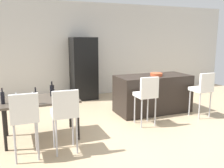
% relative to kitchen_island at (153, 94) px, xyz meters
% --- Properties ---
extents(ground_plane, '(10.00, 10.00, 0.00)m').
position_rel_kitchen_island_xyz_m(ground_plane, '(-0.72, -0.63, -0.46)').
color(ground_plane, tan).
extents(back_wall, '(10.00, 0.12, 2.90)m').
position_rel_kitchen_island_xyz_m(back_wall, '(-0.72, 2.41, 0.99)').
color(back_wall, beige).
rests_on(back_wall, ground_plane).
extents(kitchen_island, '(1.82, 0.84, 0.92)m').
position_rel_kitchen_island_xyz_m(kitchen_island, '(0.00, 0.00, 0.00)').
color(kitchen_island, black).
rests_on(kitchen_island, ground_plane).
extents(bar_chair_left, '(0.41, 0.41, 1.05)m').
position_rel_kitchen_island_xyz_m(bar_chair_left, '(-0.64, -0.80, 0.24)').
color(bar_chair_left, white).
rests_on(bar_chair_left, ground_plane).
extents(bar_chair_middle, '(0.42, 0.42, 1.05)m').
position_rel_kitchen_island_xyz_m(bar_chair_middle, '(0.84, -0.80, 0.24)').
color(bar_chair_middle, white).
rests_on(bar_chair_middle, ground_plane).
extents(dining_table, '(1.34, 0.78, 0.74)m').
position_rel_kitchen_island_xyz_m(dining_table, '(-2.75, -0.65, 0.21)').
color(dining_table, '#4C4238').
rests_on(dining_table, ground_plane).
extents(dining_chair_near, '(0.40, 0.40, 1.05)m').
position_rel_kitchen_island_xyz_m(dining_chair_near, '(-3.05, -1.40, 0.24)').
color(dining_chair_near, white).
rests_on(dining_chair_near, ground_plane).
extents(dining_chair_far, '(0.41, 0.41, 1.05)m').
position_rel_kitchen_island_xyz_m(dining_chair_far, '(-2.45, -1.40, 0.24)').
color(dining_chair_far, white).
rests_on(dining_chair_far, ground_plane).
extents(wine_bottle_right, '(0.08, 0.08, 0.28)m').
position_rel_kitchen_island_xyz_m(wine_bottle_right, '(-2.51, -0.49, 0.39)').
color(wine_bottle_right, black).
rests_on(wine_bottle_right, dining_table).
extents(wine_bottle_middle, '(0.07, 0.07, 0.29)m').
position_rel_kitchen_island_xyz_m(wine_bottle_middle, '(-2.85, -0.95, 0.39)').
color(wine_bottle_middle, black).
rests_on(wine_bottle_middle, dining_table).
extents(wine_bottle_far, '(0.06, 0.06, 0.27)m').
position_rel_kitchen_island_xyz_m(wine_bottle_far, '(-3.36, -0.75, 0.39)').
color(wine_bottle_far, black).
rests_on(wine_bottle_far, dining_table).
extents(wine_glass_left, '(0.07, 0.07, 0.17)m').
position_rel_kitchen_island_xyz_m(wine_glass_left, '(-3.15, -0.65, 0.40)').
color(wine_glass_left, silver).
rests_on(wine_glass_left, dining_table).
extents(wine_glass_near, '(0.07, 0.07, 0.17)m').
position_rel_kitchen_island_xyz_m(wine_glass_near, '(-2.88, -0.71, 0.40)').
color(wine_glass_near, silver).
rests_on(wine_glass_near, dining_table).
extents(refrigerator, '(0.72, 0.68, 1.84)m').
position_rel_kitchen_island_xyz_m(refrigerator, '(-1.22, 1.97, 0.46)').
color(refrigerator, black).
rests_on(refrigerator, ground_plane).
extents(fruit_bowl, '(0.29, 0.29, 0.07)m').
position_rel_kitchen_island_xyz_m(fruit_bowl, '(0.03, -0.09, 0.50)').
color(fruit_bowl, '#C6512D').
rests_on(fruit_bowl, kitchen_island).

